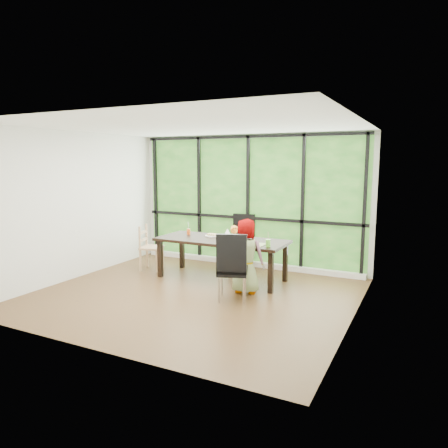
{
  "coord_description": "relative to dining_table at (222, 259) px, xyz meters",
  "views": [
    {
      "loc": [
        3.33,
        -5.63,
        2.16
      ],
      "look_at": [
        0.09,
        0.92,
        1.05
      ],
      "focal_mm": 33.24,
      "sensor_mm": 36.0,
      "label": 1
    }
  ],
  "objects": [
    {
      "name": "ground",
      "position": [
        0.01,
        -1.02,
        -0.38
      ],
      "size": [
        5.0,
        5.0,
        0.0
      ],
      "primitive_type": "plane",
      "color": "black",
      "rests_on": "ground"
    },
    {
      "name": "back_wall",
      "position": [
        0.01,
        1.23,
        0.98
      ],
      "size": [
        5.0,
        0.0,
        5.0
      ],
      "primitive_type": "plane",
      "rotation": [
        1.57,
        0.0,
        0.0
      ],
      "color": "silver",
      "rests_on": "ground"
    },
    {
      "name": "foliage_backdrop",
      "position": [
        0.01,
        1.21,
        0.98
      ],
      "size": [
        4.8,
        0.02,
        2.65
      ],
      "primitive_type": "cube",
      "color": "#1F4819",
      "rests_on": "back_wall"
    },
    {
      "name": "window_mullions",
      "position": [
        0.01,
        1.17,
        0.98
      ],
      "size": [
        4.8,
        0.06,
        2.65
      ],
      "primitive_type": null,
      "color": "black",
      "rests_on": "back_wall"
    },
    {
      "name": "window_sill",
      "position": [
        0.01,
        1.13,
        -0.33
      ],
      "size": [
        4.8,
        0.12,
        0.1
      ],
      "primitive_type": "cube",
      "color": "silver",
      "rests_on": "ground"
    },
    {
      "name": "dining_table",
      "position": [
        0.0,
        0.0,
        0.0
      ],
      "size": [
        2.42,
        1.02,
        0.75
      ],
      "primitive_type": "cube",
      "rotation": [
        0.0,
        0.0,
        0.02
      ],
      "color": "black",
      "rests_on": "ground"
    },
    {
      "name": "chair_window_leather",
      "position": [
        -0.04,
        0.96,
        0.17
      ],
      "size": [
        0.5,
        0.5,
        1.08
      ],
      "primitive_type": "cube",
      "rotation": [
        0.0,
        0.0,
        0.09
      ],
      "color": "black",
      "rests_on": "ground"
    },
    {
      "name": "chair_interior_leather",
      "position": [
        0.68,
        -0.96,
        0.17
      ],
      "size": [
        0.59,
        0.59,
        1.08
      ],
      "primitive_type": "cube",
      "rotation": [
        0.0,
        0.0,
        3.49
      ],
      "color": "black",
      "rests_on": "ground"
    },
    {
      "name": "chair_end_beech",
      "position": [
        -1.56,
        -0.01,
        0.08
      ],
      "size": [
        0.5,
        0.51,
        0.9
      ],
      "primitive_type": "cube",
      "rotation": [
        0.0,
        0.0,
        1.84
      ],
      "color": "tan",
      "rests_on": "ground"
    },
    {
      "name": "child_toddler",
      "position": [
        -0.0,
        0.58,
        0.08
      ],
      "size": [
        0.39,
        0.33,
        0.92
      ],
      "primitive_type": "imported",
      "rotation": [
        0.0,
        0.0,
        0.38
      ],
      "color": "orange",
      "rests_on": "ground"
    },
    {
      "name": "child_older",
      "position": [
        0.71,
        -0.54,
        0.24
      ],
      "size": [
        0.66,
        0.49,
        1.24
      ],
      "primitive_type": "imported",
      "rotation": [
        0.0,
        0.0,
        3.31
      ],
      "color": "gray",
      "rests_on": "ground"
    },
    {
      "name": "placemat",
      "position": [
        0.65,
        -0.22,
        0.38
      ],
      "size": [
        0.51,
        0.37,
        0.01
      ],
      "primitive_type": "cube",
      "color": "tan",
      "rests_on": "dining_table"
    },
    {
      "name": "plate_far",
      "position": [
        -0.3,
        0.19,
        0.38
      ],
      "size": [
        0.26,
        0.26,
        0.02
      ],
      "primitive_type": "cylinder",
      "color": "white",
      "rests_on": "dining_table"
    },
    {
      "name": "plate_near",
      "position": [
        0.69,
        -0.22,
        0.38
      ],
      "size": [
        0.25,
        0.25,
        0.02
      ],
      "primitive_type": "cylinder",
      "color": "white",
      "rests_on": "dining_table"
    },
    {
      "name": "orange_cup",
      "position": [
        -0.8,
        0.16,
        0.43
      ],
      "size": [
        0.07,
        0.07,
        0.11
      ],
      "primitive_type": "cylinder",
      "color": "#D85218",
      "rests_on": "dining_table"
    },
    {
      "name": "green_cup",
      "position": [
        1.01,
        -0.29,
        0.44
      ],
      "size": [
        0.08,
        0.08,
        0.13
      ],
      "primitive_type": "cylinder",
      "color": "#6DDB3B",
      "rests_on": "dining_table"
    },
    {
      "name": "tissue_box",
      "position": [
        0.19,
        -0.14,
        0.43
      ],
      "size": [
        0.14,
        0.14,
        0.12
      ],
      "primitive_type": "cube",
      "color": "tan",
      "rests_on": "dining_table"
    },
    {
      "name": "crepe_rolls_far",
      "position": [
        -0.3,
        0.19,
        0.41
      ],
      "size": [
        0.2,
        0.12,
        0.04
      ],
      "primitive_type": null,
      "color": "tan",
      "rests_on": "plate_far"
    },
    {
      "name": "crepe_rolls_near",
      "position": [
        0.69,
        -0.22,
        0.41
      ],
      "size": [
        0.15,
        0.12,
        0.04
      ],
      "primitive_type": null,
      "color": "tan",
      "rests_on": "plate_near"
    },
    {
      "name": "straw_white",
      "position": [
        -0.8,
        0.16,
        0.52
      ],
      "size": [
        0.01,
        0.04,
        0.2
      ],
      "primitive_type": "cylinder",
      "rotation": [
        0.14,
        0.0,
        0.0
      ],
      "color": "white",
      "rests_on": "orange_cup"
    },
    {
      "name": "straw_pink",
      "position": [
        1.01,
        -0.29,
        0.54
      ],
      "size": [
        0.01,
        0.04,
        0.2
      ],
      "primitive_type": "cylinder",
      "rotation": [
        0.14,
        0.0,
        0.0
      ],
      "color": "pink",
      "rests_on": "green_cup"
    },
    {
      "name": "tissue",
      "position": [
        0.19,
        -0.14,
        0.55
      ],
      "size": [
        0.12,
        0.12,
        0.11
      ],
      "primitive_type": "cone",
      "color": "white",
      "rests_on": "tissue_box"
    }
  ]
}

